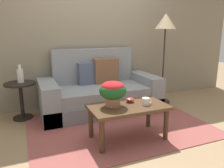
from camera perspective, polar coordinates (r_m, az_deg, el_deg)
ground_plane at (r=3.37m, az=1.48°, el=-10.38°), size 14.00×14.00×0.00m
wall_back at (r=4.23m, az=-5.31°, el=14.35°), size 6.40×0.12×2.86m
area_rug at (r=3.34m, az=1.75°, el=-10.55°), size 2.54×1.82×0.01m
couch at (r=3.88m, az=-3.31°, el=-2.24°), size 2.00×0.95×1.05m
coffee_table at (r=2.83m, az=4.21°, el=-6.92°), size 0.99×0.54×0.45m
side_table at (r=3.75m, az=-22.38°, el=-2.41°), size 0.47×0.47×0.59m
floor_lamp at (r=4.28m, az=13.58°, el=13.86°), size 0.39×0.39×1.68m
potted_plant at (r=2.72m, az=0.19°, el=-1.74°), size 0.34×0.34×0.32m
coffee_mug at (r=2.84m, az=8.71°, el=-4.43°), size 0.14×0.10×0.09m
snack_bowl at (r=2.93m, az=4.62°, el=-4.03°), size 0.11×0.11×0.06m
table_vase at (r=3.70m, az=-22.54°, el=2.12°), size 0.09×0.09×0.28m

